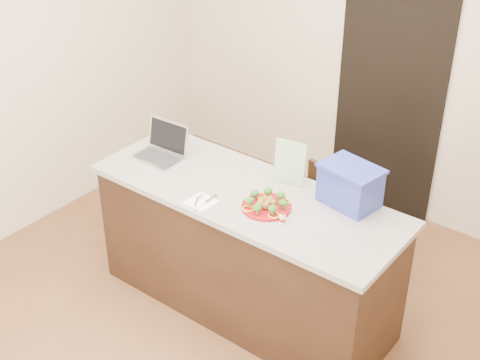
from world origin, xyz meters
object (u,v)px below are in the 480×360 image
Objects in this scene: plate at (266,206)px; yogurt_bottle at (282,219)px; laptop at (163,147)px; chair at (320,217)px; blue_box at (350,185)px; island at (246,251)px; napkin at (201,202)px.

plate is 0.18m from yogurt_bottle.
laptop reaches higher than chair.
blue_box is at bearing 8.65° from laptop.
yogurt_bottle reaches higher than chair.
plate reaches higher than island.
napkin is at bearing -167.03° from yogurt_bottle.
yogurt_bottle is at bearing -23.70° from plate.
laptop is at bearing -159.17° from blue_box.
blue_box is 0.48× the size of chair.
chair is (0.32, 0.89, -0.45)m from napkin.
laptop is at bearing 153.83° from napkin.
chair is (0.92, 0.60, -0.51)m from laptop.
plate is 0.87× the size of laptop.
blue_box reaches higher than laptop.
island is 0.91m from laptop.
blue_box is at bearing 43.71° from plate.
island is 0.65m from chair.
napkin is 0.20× the size of chair.
blue_box is (0.57, 0.28, 0.59)m from island.
chair is (0.18, 0.63, 0.01)m from island.
laptop is (-1.11, 0.17, 0.03)m from yogurt_bottle.
napkin is 0.47× the size of laptop.
yogurt_bottle is 0.48m from blue_box.
island is 0.63m from yogurt_bottle.
napkin is 0.67m from laptop.
blue_box is at bearing 25.82° from island.
napkin is 0.41× the size of blue_box.
blue_box is at bearing 64.83° from yogurt_bottle.
plate is at bearing -19.43° from island.
blue_box is 0.78m from chair.
napkin is at bearing -118.86° from island.
chair is at bearing 92.23° from plate.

